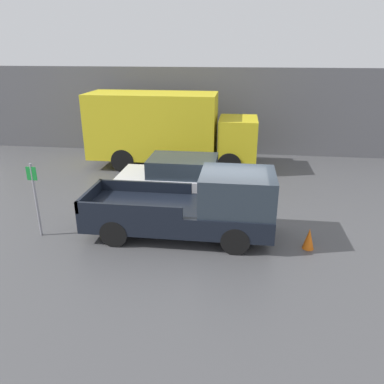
{
  "coord_description": "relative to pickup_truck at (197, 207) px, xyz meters",
  "views": [
    {
      "loc": [
        0.34,
        -10.84,
        5.33
      ],
      "look_at": [
        -1.1,
        0.19,
        1.03
      ],
      "focal_mm": 35.0,
      "sensor_mm": 36.0,
      "label": 1
    }
  ],
  "objects": [
    {
      "name": "ground_plane",
      "position": [
        0.81,
        0.81,
        -0.96
      ],
      "size": [
        60.0,
        60.0,
        0.0
      ],
      "primitive_type": "plane",
      "color": "#4C4C4F"
    },
    {
      "name": "traffic_cone",
      "position": [
        3.21,
        -0.34,
        -0.66
      ],
      "size": [
        0.33,
        0.33,
        0.62
      ],
      "color": "orange",
      "rests_on": "ground"
    },
    {
      "name": "pickup_truck",
      "position": [
        0.0,
        0.0,
        0.0
      ],
      "size": [
        5.53,
        2.01,
        2.06
      ],
      "color": "black",
      "rests_on": "ground"
    },
    {
      "name": "newspaper_box",
      "position": [
        -4.85,
        9.4,
        -0.47
      ],
      "size": [
        0.45,
        0.4,
        0.99
      ],
      "color": "#194CB2",
      "rests_on": "ground"
    },
    {
      "name": "car",
      "position": [
        -0.98,
        3.06,
        -0.15
      ],
      "size": [
        4.52,
        2.01,
        1.57
      ],
      "color": "silver",
      "rests_on": "ground"
    },
    {
      "name": "parking_sign",
      "position": [
        -4.7,
        -0.57,
        0.32
      ],
      "size": [
        0.3,
        0.07,
        2.28
      ],
      "color": "gray",
      "rests_on": "ground"
    },
    {
      "name": "delivery_truck",
      "position": [
        -2.28,
        6.86,
        0.88
      ],
      "size": [
        7.72,
        2.37,
        3.43
      ],
      "color": "gold",
      "rests_on": "ground"
    },
    {
      "name": "building_wall",
      "position": [
        0.81,
        9.72,
        1.24
      ],
      "size": [
        28.0,
        0.15,
        4.41
      ],
      "color": "#56565B",
      "rests_on": "ground"
    }
  ]
}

